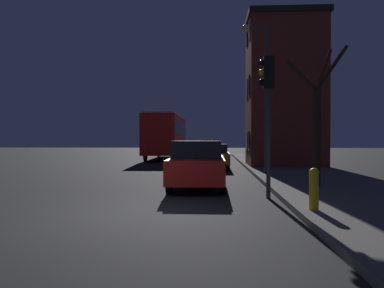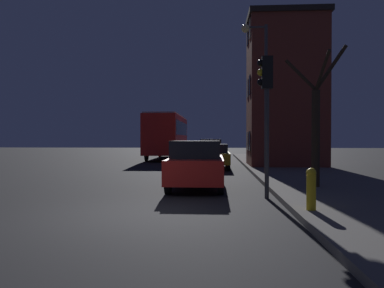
% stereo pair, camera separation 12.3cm
% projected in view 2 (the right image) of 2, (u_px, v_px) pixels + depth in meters
% --- Properties ---
extents(ground_plane, '(120.00, 120.00, 0.00)m').
position_uv_depth(ground_plane, '(128.00, 216.00, 8.17)').
color(ground_plane, black).
extents(brick_building, '(4.40, 3.82, 8.57)m').
position_uv_depth(brick_building, '(285.00, 91.00, 21.57)').
color(brick_building, brown).
rests_on(brick_building, sidewalk).
extents(streetlamp, '(1.15, 0.37, 6.56)m').
position_uv_depth(streetlamp, '(260.00, 78.00, 16.41)').
color(streetlamp, '#38383A').
rests_on(streetlamp, sidewalk).
extents(traffic_light, '(0.43, 0.24, 3.99)m').
position_uv_depth(traffic_light, '(266.00, 96.00, 10.49)').
color(traffic_light, '#38383A').
rests_on(traffic_light, ground).
extents(bare_tree, '(1.86, 1.31, 4.43)m').
position_uv_depth(bare_tree, '(316.00, 125.00, 11.86)').
color(bare_tree, '#2D2319').
rests_on(bare_tree, sidewalk).
extents(bus, '(2.47, 10.18, 3.58)m').
position_uv_depth(bus, '(167.00, 133.00, 30.94)').
color(bus, red).
rests_on(bus, ground).
extents(car_near_lane, '(1.77, 4.20, 1.61)m').
position_uv_depth(car_near_lane, '(197.00, 164.00, 12.60)').
color(car_near_lane, '#B21E19').
rests_on(car_near_lane, ground).
extents(car_mid_lane, '(1.88, 4.76, 1.38)m').
position_uv_depth(car_mid_lane, '(212.00, 155.00, 21.03)').
color(car_mid_lane, olive).
rests_on(car_mid_lane, ground).
extents(car_far_lane, '(1.72, 4.68, 1.64)m').
position_uv_depth(car_far_lane, '(211.00, 150.00, 28.38)').
color(car_far_lane, '#B7BABF').
rests_on(car_far_lane, ground).
extents(fire_hydrant, '(0.21, 0.21, 0.91)m').
position_uv_depth(fire_hydrant, '(311.00, 188.00, 8.00)').
color(fire_hydrant, gold).
rests_on(fire_hydrant, sidewalk).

